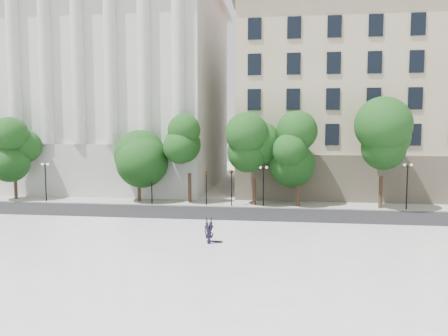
{
  "coord_description": "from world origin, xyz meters",
  "views": [
    {
      "loc": [
        6.74,
        -19.89,
        7.79
      ],
      "look_at": [
        2.88,
        10.0,
        5.0
      ],
      "focal_mm": 35.0,
      "sensor_mm": 36.0,
      "label": 1
    }
  ],
  "objects": [
    {
      "name": "ground",
      "position": [
        0.0,
        0.0,
        0.0
      ],
      "size": [
        160.0,
        160.0,
        0.0
      ],
      "primitive_type": "plane",
      "color": "#B9B6AF",
      "rests_on": "ground"
    },
    {
      "name": "plaza",
      "position": [
        0.0,
        3.0,
        0.23
      ],
      "size": [
        44.0,
        22.0,
        0.45
      ],
      "primitive_type": "cube",
      "color": "white",
      "rests_on": "ground"
    },
    {
      "name": "street",
      "position": [
        0.0,
        18.0,
        0.01
      ],
      "size": [
        60.0,
        8.0,
        0.02
      ],
      "primitive_type": "cube",
      "color": "black",
      "rests_on": "ground"
    },
    {
      "name": "far_sidewalk",
      "position": [
        0.0,
        24.0,
        0.06
      ],
      "size": [
        60.0,
        4.0,
        0.12
      ],
      "primitive_type": "cube",
      "color": "#A19F95",
      "rests_on": "ground"
    },
    {
      "name": "building_west",
      "position": [
        -17.0,
        38.57,
        12.89
      ],
      "size": [
        31.5,
        27.65,
        25.6
      ],
      "color": "silver",
      "rests_on": "ground"
    },
    {
      "name": "building_east",
      "position": [
        20.0,
        38.91,
        11.14
      ],
      "size": [
        36.0,
        26.15,
        23.0
      ],
      "color": "beige",
      "rests_on": "ground"
    },
    {
      "name": "traffic_light_west",
      "position": [
        -0.46,
        22.3,
        3.7
      ],
      "size": [
        0.75,
        1.77,
        4.2
      ],
      "color": "black",
      "rests_on": "ground"
    },
    {
      "name": "traffic_light_east",
      "position": [
        2.05,
        22.3,
        3.72
      ],
      "size": [
        1.08,
        1.79,
        4.22
      ],
      "color": "black",
      "rests_on": "ground"
    },
    {
      "name": "person_lying",
      "position": [
        2.32,
        6.93,
        0.68
      ],
      "size": [
        1.17,
        1.79,
        0.46
      ],
      "primitive_type": "imported",
      "rotation": [
        -1.54,
        0.0,
        0.36
      ],
      "color": "black",
      "rests_on": "plaza"
    },
    {
      "name": "skateboard",
      "position": [
        2.73,
        7.33,
        0.49
      ],
      "size": [
        0.8,
        0.3,
        0.08
      ],
      "primitive_type": "cube",
      "rotation": [
        0.0,
        0.0,
        -0.13
      ],
      "color": "black",
      "rests_on": "plaza"
    },
    {
      "name": "street_trees",
      "position": [
        1.34,
        23.38,
        5.42
      ],
      "size": [
        41.84,
        5.42,
        8.1
      ],
      "color": "#382619",
      "rests_on": "ground"
    },
    {
      "name": "lamp_posts",
      "position": [
        0.14,
        22.6,
        2.97
      ],
      "size": [
        37.05,
        0.28,
        4.54
      ],
      "color": "black",
      "rests_on": "ground"
    }
  ]
}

